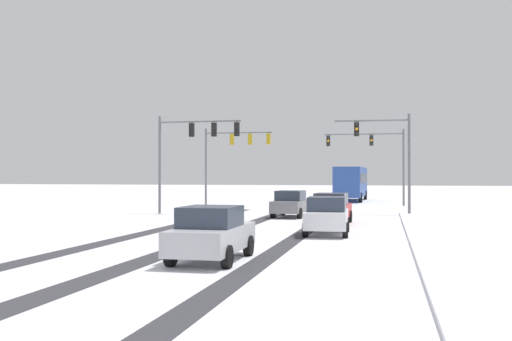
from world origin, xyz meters
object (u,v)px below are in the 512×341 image
Objects in this scene: car_red_second at (331,208)px; bus_oncoming at (351,181)px; traffic_signal_near_left at (192,142)px; traffic_signal_near_right at (389,147)px; car_silver_fourth at (212,233)px; traffic_signal_far_left at (232,149)px; car_white_third at (327,215)px; traffic_signal_far_right at (375,151)px; car_grey_lead at (291,204)px.

bus_oncoming is at bearing 91.30° from car_red_second.
traffic_signal_near_left is at bearing 149.20° from car_red_second.
traffic_signal_near_right reaches higher than bus_oncoming.
traffic_signal_near_right is 8.94m from car_red_second.
traffic_signal_near_left is 21.33m from car_silver_fourth.
traffic_signal_far_left is 30.74m from car_silver_fourth.
traffic_signal_far_left is at bearing 89.86° from traffic_signal_near_left.
bus_oncoming is (-0.64, 28.43, 1.18)m from car_red_second.
traffic_signal_near_left is 24.54m from bus_oncoming.
car_white_third is at bearing 73.09° from car_silver_fourth.
traffic_signal_far_right is at bearing 82.96° from car_silver_fourth.
car_red_second is at bearing -95.50° from traffic_signal_far_right.
bus_oncoming is at bearing 68.13° from traffic_signal_near_left.
car_white_third is at bearing -88.38° from bus_oncoming.
traffic_signal_near_left is 1.58× the size of car_silver_fourth.
car_red_second is 0.38× the size of bus_oncoming.
car_red_second is at bearing -111.23° from traffic_signal_near_right.
car_grey_lead and car_red_second have the same top height.
traffic_signal_far_left is 1.56× the size of car_red_second.
traffic_signal_far_right is 1.64× the size of car_silver_fourth.
traffic_signal_far_right is (11.59, 3.87, -0.11)m from traffic_signal_far_left.
traffic_signal_far_left reaches higher than bus_oncoming.
traffic_signal_far_left is 0.59× the size of bus_oncoming.
traffic_signal_far_right is (-1.08, 11.98, 0.33)m from traffic_signal_near_right.
car_white_third is (3.20, -9.89, 0.00)m from car_grey_lead.
car_grey_lead is 1.01× the size of car_red_second.
traffic_signal_near_left is 1.55× the size of car_grey_lead.
car_silver_fourth is (-2.55, -8.39, 0.00)m from car_white_third.
bus_oncoming reaches higher than car_red_second.
car_grey_lead is (6.81, -11.27, -3.96)m from traffic_signal_far_left.
traffic_signal_far_right reaches higher than car_grey_lead.
traffic_signal_near_right reaches higher than car_red_second.
car_grey_lead is 0.38× the size of bus_oncoming.
traffic_signal_far_right is 1.04× the size of traffic_signal_near_left.
traffic_signal_near_left is at bearing -171.67° from traffic_signal_near_right.
traffic_signal_far_right reaches higher than car_red_second.
car_silver_fourth is at bearing -92.16° from bus_oncoming.
car_white_third is 1.01× the size of car_silver_fourth.
car_grey_lead is at bearing -107.54° from traffic_signal_far_right.
traffic_signal_near_right reaches higher than car_white_third.
bus_oncoming is at bearing 87.84° from car_silver_fourth.
traffic_signal_far_left is 1.00× the size of traffic_signal_near_left.
car_silver_fourth is 0.37× the size of bus_oncoming.
car_white_third is (-2.66, -13.04, -3.53)m from traffic_signal_near_right.
car_red_second and car_silver_fourth have the same top height.
traffic_signal_far_right is 0.61× the size of bus_oncoming.
traffic_signal_near_right is 1.56× the size of car_red_second.
traffic_signal_near_left is at bearing 110.93° from car_silver_fourth.
traffic_signal_near_right is 7.54m from car_grey_lead.
traffic_signal_near_right is 13.77m from car_white_third.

